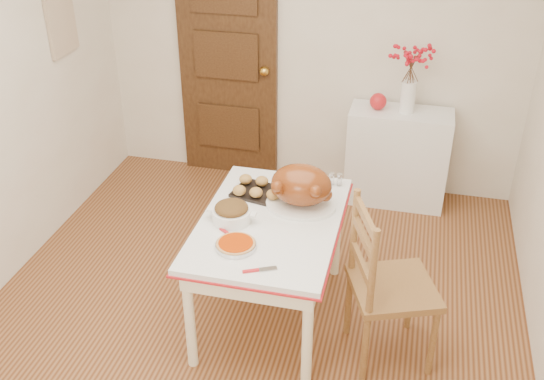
% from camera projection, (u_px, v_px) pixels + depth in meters
% --- Properties ---
extents(floor, '(3.50, 4.00, 0.00)m').
position_uv_depth(floor, '(247.00, 324.00, 4.08)').
color(floor, '#5A2B12').
rests_on(floor, ground).
extents(wall_back, '(3.50, 0.00, 2.50)m').
position_uv_depth(wall_back, '(311.00, 42.00, 5.13)').
color(wall_back, silver).
rests_on(wall_back, ground).
extents(door_back, '(0.85, 0.06, 2.06)m').
position_uv_depth(door_back, '(228.00, 62.00, 5.35)').
color(door_back, black).
rests_on(door_back, ground).
extents(photo_board, '(0.03, 0.35, 0.45)m').
position_uv_depth(photo_board, '(61.00, 24.00, 4.68)').
color(photo_board, beige).
rests_on(photo_board, ground).
extents(sideboard, '(0.81, 0.36, 0.81)m').
position_uv_depth(sideboard, '(397.00, 157.00, 5.21)').
color(sideboard, white).
rests_on(sideboard, floor).
extents(kitchen_table, '(0.84, 1.23, 0.73)m').
position_uv_depth(kitchen_table, '(270.00, 269.00, 3.98)').
color(kitchen_table, white).
rests_on(kitchen_table, floor).
extents(chair_oak, '(0.60, 0.60, 1.04)m').
position_uv_depth(chair_oak, '(394.00, 284.00, 3.61)').
color(chair_oak, brown).
rests_on(chair_oak, floor).
extents(berry_vase, '(0.27, 0.27, 0.52)m').
position_uv_depth(berry_vase, '(410.00, 81.00, 4.87)').
color(berry_vase, white).
rests_on(berry_vase, sideboard).
extents(apple, '(0.13, 0.13, 0.13)m').
position_uv_depth(apple, '(378.00, 101.00, 5.01)').
color(apple, red).
rests_on(apple, sideboard).
extents(turkey_platter, '(0.46, 0.38, 0.28)m').
position_uv_depth(turkey_platter, '(301.00, 187.00, 3.86)').
color(turkey_platter, brown).
rests_on(turkey_platter, kitchen_table).
extents(pumpkin_pie, '(0.30, 0.30, 0.05)m').
position_uv_depth(pumpkin_pie, '(236.00, 244.00, 3.54)').
color(pumpkin_pie, '#A72B00').
rests_on(pumpkin_pie, kitchen_table).
extents(stuffing_dish, '(0.35, 0.30, 0.12)m').
position_uv_depth(stuffing_dish, '(232.00, 212.00, 3.76)').
color(stuffing_dish, brown).
rests_on(stuffing_dish, kitchen_table).
extents(rolls_tray, '(0.36, 0.31, 0.08)m').
position_uv_depth(rolls_tray, '(259.00, 188.00, 4.04)').
color(rolls_tray, '#9F6E38').
rests_on(rolls_tray, kitchen_table).
extents(pie_server, '(0.19, 0.13, 0.01)m').
position_uv_depth(pie_server, '(260.00, 270.00, 3.37)').
color(pie_server, silver).
rests_on(pie_server, kitchen_table).
extents(carving_knife, '(0.21, 0.17, 0.01)m').
position_uv_depth(carving_knife, '(232.00, 236.00, 3.63)').
color(carving_knife, silver).
rests_on(carving_knife, kitchen_table).
extents(drinking_glass, '(0.06, 0.06, 0.10)m').
position_uv_depth(drinking_glass, '(295.00, 175.00, 4.17)').
color(drinking_glass, white).
rests_on(drinking_glass, kitchen_table).
extents(shaker_pair, '(0.09, 0.05, 0.08)m').
position_uv_depth(shaker_pair, '(335.00, 179.00, 4.14)').
color(shaker_pair, white).
rests_on(shaker_pair, kitchen_table).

